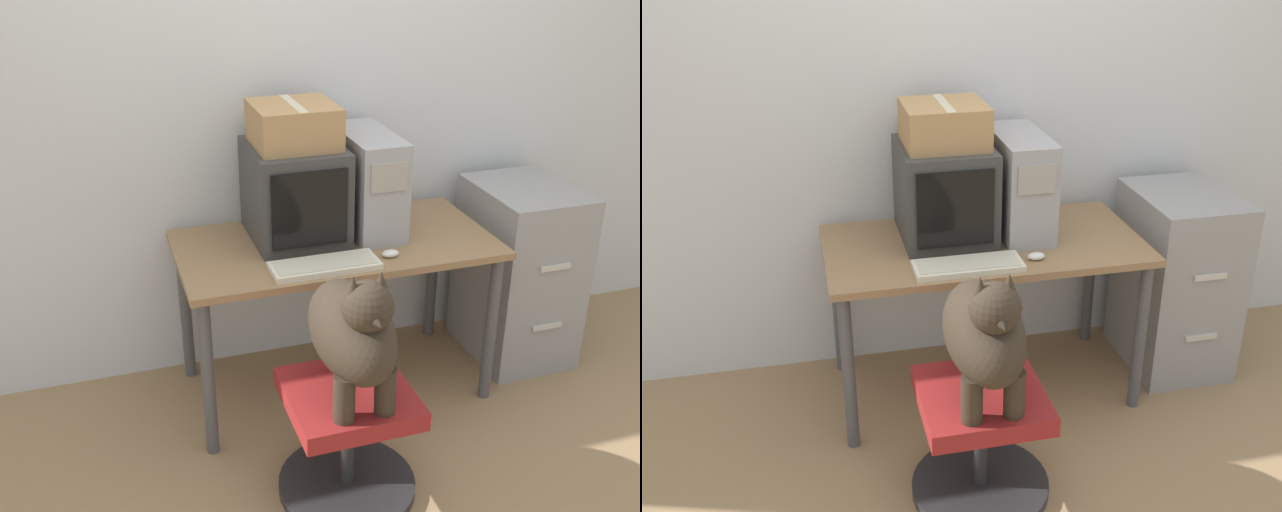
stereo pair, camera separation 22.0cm
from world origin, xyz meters
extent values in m
plane|color=#937551|center=(0.00, 0.00, 0.00)|extent=(12.00, 12.00, 0.00)
cube|color=silver|center=(0.00, 0.73, 1.30)|extent=(8.00, 0.05, 2.60)
cube|color=olive|center=(0.00, 0.33, 0.69)|extent=(1.30, 0.66, 0.03)
cylinder|color=#4C4C51|center=(-0.60, 0.05, 0.34)|extent=(0.05, 0.05, 0.68)
cylinder|color=#4C4C51|center=(0.60, 0.05, 0.34)|extent=(0.05, 0.05, 0.68)
cylinder|color=#4C4C51|center=(-0.60, 0.61, 0.34)|extent=(0.05, 0.05, 0.68)
cylinder|color=#4C4C51|center=(0.60, 0.61, 0.34)|extent=(0.05, 0.05, 0.68)
cube|color=#383838|center=(-0.14, 0.43, 0.90)|extent=(0.37, 0.41, 0.39)
cube|color=black|center=(-0.14, 0.22, 0.90)|extent=(0.30, 0.01, 0.30)
cube|color=#99999E|center=(0.17, 0.43, 0.91)|extent=(0.20, 0.45, 0.42)
cube|color=#9E998E|center=(0.17, 0.20, 1.01)|extent=(0.15, 0.01, 0.12)
cube|color=beige|center=(-0.12, 0.10, 0.72)|extent=(0.42, 0.16, 0.02)
cube|color=beige|center=(-0.12, 0.10, 0.73)|extent=(0.38, 0.13, 0.00)
ellipsoid|color=silver|center=(0.16, 0.12, 0.72)|extent=(0.07, 0.04, 0.03)
cylinder|color=#262628|center=(-0.17, -0.31, 0.02)|extent=(0.50, 0.50, 0.04)
cylinder|color=#262628|center=(-0.17, -0.31, 0.20)|extent=(0.05, 0.05, 0.33)
cube|color=maroon|center=(-0.17, -0.31, 0.40)|extent=(0.43, 0.42, 0.07)
ellipsoid|color=#33281E|center=(-0.17, -0.32, 0.68)|extent=(0.26, 0.50, 0.30)
cylinder|color=#33281E|center=(-0.24, -0.46, 0.52)|extent=(0.07, 0.07, 0.17)
cylinder|color=#33281E|center=(-0.10, -0.46, 0.52)|extent=(0.07, 0.07, 0.17)
sphere|color=#33281E|center=(-0.17, -0.46, 0.85)|extent=(0.17, 0.17, 0.17)
cone|color=black|center=(-0.17, -0.53, 0.83)|extent=(0.07, 0.08, 0.07)
cone|color=#33281E|center=(-0.21, -0.45, 0.92)|extent=(0.06, 0.06, 0.07)
cone|color=#33281E|center=(-0.12, -0.45, 0.92)|extent=(0.06, 0.06, 0.07)
torus|color=red|center=(-0.17, -0.44, 0.78)|extent=(0.12, 0.12, 0.02)
cube|color=gray|center=(0.91, 0.36, 0.41)|extent=(0.42, 0.52, 0.83)
cube|color=beige|center=(0.91, 0.09, 0.56)|extent=(0.15, 0.01, 0.02)
cube|color=beige|center=(0.91, 0.09, 0.27)|extent=(0.15, 0.01, 0.02)
cube|color=#A87F51|center=(-0.14, 0.43, 1.18)|extent=(0.32, 0.31, 0.16)
cube|color=beige|center=(-0.14, 0.43, 1.26)|extent=(0.04, 0.31, 0.00)
camera|label=1|loc=(-0.92, -2.31, 1.95)|focal=42.00mm
camera|label=2|loc=(-0.70, -2.37, 1.95)|focal=42.00mm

